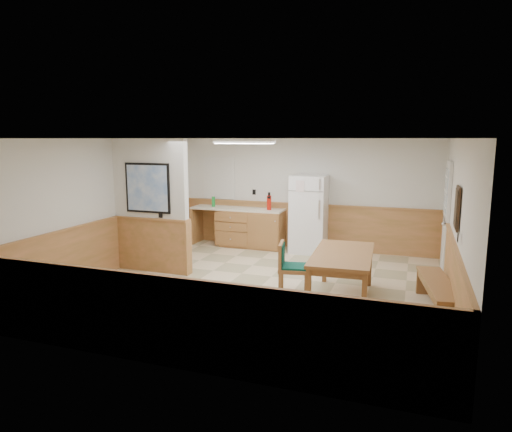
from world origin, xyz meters
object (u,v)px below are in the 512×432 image
at_px(soap_bottle, 213,202).
at_px(dining_chair, 288,264).
at_px(refrigerator, 309,214).
at_px(dining_bench, 438,289).
at_px(dining_table, 343,259).
at_px(fire_extinguisher, 269,202).

bearing_deg(soap_bottle, dining_chair, -47.34).
xyz_separation_m(refrigerator, dining_bench, (2.59, -2.88, -0.51)).
height_order(dining_bench, dining_chair, dining_chair).
bearing_deg(dining_table, dining_chair, 178.13).
distance_m(refrigerator, dining_bench, 3.90).
xyz_separation_m(refrigerator, dining_chair, (0.32, -2.83, -0.36)).
xyz_separation_m(dining_table, fire_extinguisher, (-2.11, 2.83, 0.42)).
distance_m(dining_bench, fire_extinguisher, 4.61).
distance_m(dining_chair, soap_bottle, 3.93).
bearing_deg(dining_chair, dining_bench, -11.65).
xyz_separation_m(dining_bench, soap_bottle, (-4.91, 2.91, 0.68)).
bearing_deg(refrigerator, dining_bench, -48.90).
relative_size(dining_bench, soap_bottle, 7.06).
bearing_deg(dining_table, dining_bench, -5.66).
relative_size(fire_extinguisher, soap_bottle, 1.64).
xyz_separation_m(refrigerator, fire_extinguisher, (-0.93, 0.01, 0.22)).
relative_size(dining_table, dining_bench, 1.06).
bearing_deg(fire_extinguisher, dining_table, -32.33).
height_order(refrigerator, dining_bench, refrigerator).
bearing_deg(dining_table, soap_bottle, 137.79).
bearing_deg(fire_extinguisher, refrigerator, 20.17).
distance_m(dining_bench, soap_bottle, 5.74).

